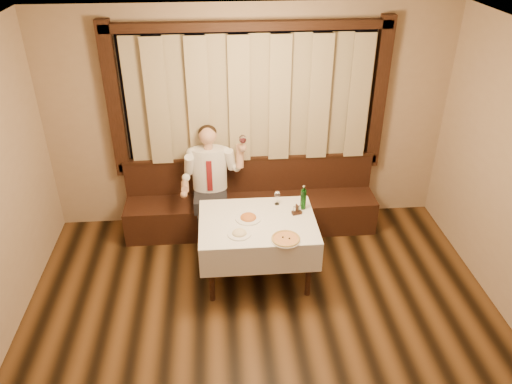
{
  "coord_description": "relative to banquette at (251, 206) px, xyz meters",
  "views": [
    {
      "loc": [
        -0.39,
        -2.8,
        3.75
      ],
      "look_at": [
        0.0,
        1.9,
        1.0
      ],
      "focal_mm": 35.0,
      "sensor_mm": 36.0,
      "label": 1
    }
  ],
  "objects": [
    {
      "name": "pasta_cream",
      "position": [
        -0.21,
        -1.27,
        0.48
      ],
      "size": [
        0.25,
        0.25,
        0.09
      ],
      "rotation": [
        0.0,
        0.0,
        -0.21
      ],
      "color": "white",
      "rests_on": "dining_table"
    },
    {
      "name": "pizza",
      "position": [
        0.26,
        -1.4,
        0.46
      ],
      "size": [
        0.31,
        0.31,
        0.03
      ],
      "rotation": [
        0.0,
        0.0,
        0.08
      ],
      "color": "white",
      "rests_on": "dining_table"
    },
    {
      "name": "pasta_red",
      "position": [
        -0.1,
        -0.98,
        0.49
      ],
      "size": [
        0.29,
        0.29,
        0.1
      ],
      "rotation": [
        0.0,
        0.0,
        0.4
      ],
      "color": "white",
      "rests_on": "dining_table"
    },
    {
      "name": "seated_man",
      "position": [
        -0.51,
        -0.09,
        0.53
      ],
      "size": [
        0.8,
        0.6,
        1.45
      ],
      "color": "black",
      "rests_on": "ground"
    },
    {
      "name": "banquette",
      "position": [
        0.0,
        0.0,
        0.0
      ],
      "size": [
        3.2,
        0.61,
        0.94
      ],
      "color": "black",
      "rests_on": "ground"
    },
    {
      "name": "dining_table",
      "position": [
        0.0,
        -1.02,
        0.34
      ],
      "size": [
        1.27,
        0.97,
        0.76
      ],
      "color": "black",
      "rests_on": "ground"
    },
    {
      "name": "room",
      "position": [
        -0.0,
        -1.75,
        1.19
      ],
      "size": [
        5.01,
        6.01,
        2.81
      ],
      "color": "black",
      "rests_on": "ground"
    },
    {
      "name": "green_bottle",
      "position": [
        0.53,
        -0.82,
        0.57
      ],
      "size": [
        0.06,
        0.06,
        0.29
      ],
      "rotation": [
        0.0,
        0.0,
        -0.24
      ],
      "color": "#0F4A12",
      "rests_on": "dining_table"
    },
    {
      "name": "table_wine_glass",
      "position": [
        0.25,
        -0.7,
        0.57
      ],
      "size": [
        0.06,
        0.06,
        0.17
      ],
      "rotation": [
        0.0,
        0.0,
        -0.21
      ],
      "color": "white",
      "rests_on": "dining_table"
    },
    {
      "name": "cruet_caddy",
      "position": [
        0.45,
        -0.92,
        0.49
      ],
      "size": [
        0.12,
        0.08,
        0.12
      ],
      "rotation": [
        0.0,
        0.0,
        0.24
      ],
      "color": "black",
      "rests_on": "dining_table"
    }
  ]
}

